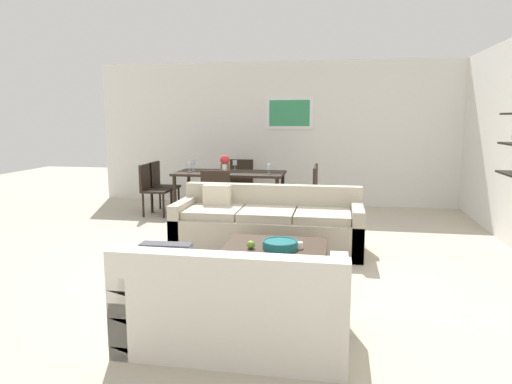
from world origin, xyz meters
The scene contains 21 objects.
ground_plane centered at (0.00, 0.00, 0.00)m, with size 18.00×18.00×0.00m, color #BCB29E.
back_wall_unit centered at (0.29, 3.53, 1.35)m, with size 8.40×0.09×2.70m.
sofa_beige centered at (-0.06, 0.34, 0.29)m, with size 2.34×0.90×0.78m.
loveseat_white centered at (0.08, -2.18, 0.29)m, with size 1.61×0.90×0.78m.
coffee_table centered at (0.20, -0.94, 0.19)m, with size 1.02×0.97×0.38m.
decorative_bowl centered at (0.26, -0.95, 0.42)m, with size 0.35×0.35×0.08m.
candle_jar centered at (0.43, -0.91, 0.41)m, with size 0.08×0.08×0.06m, color silver.
apple_on_coffee_table centered at (-0.03, -1.00, 0.42)m, with size 0.08×0.08×0.08m, color #669E2D.
dining_table centered at (-0.99, 2.21, 0.68)m, with size 1.82×0.87×0.75m.
dining_chair_left_near centered at (-2.31, 2.01, 0.50)m, with size 0.44×0.44×0.88m.
dining_chair_right_far centered at (0.32, 2.40, 0.50)m, with size 0.44×0.44×0.88m.
dining_chair_head centered at (-0.99, 3.05, 0.50)m, with size 0.44×0.44×0.88m.
dining_chair_right_near centered at (0.32, 2.01, 0.50)m, with size 0.44×0.44×0.88m.
dining_chair_foot centered at (-0.99, 1.37, 0.50)m, with size 0.44×0.44×0.88m.
dining_chair_left_far centered at (-2.31, 2.40, 0.50)m, with size 0.44×0.44×0.88m.
wine_glass_right_near centered at (-0.32, 2.10, 0.87)m, with size 0.08×0.08×0.16m.
wine_glass_foot centered at (-0.99, 1.84, 0.86)m, with size 0.07×0.07×0.16m.
wine_glass_left_near centered at (-1.67, 2.10, 0.87)m, with size 0.07×0.07×0.16m.
wine_glass_head centered at (-0.99, 2.58, 0.87)m, with size 0.08×0.08×0.17m.
wine_glass_left_far centered at (-1.67, 2.32, 0.89)m, with size 0.08×0.08×0.19m.
centerpiece_vase centered at (-1.07, 2.17, 0.90)m, with size 0.16×0.16×0.29m.
Camera 1 is at (0.79, -5.33, 1.65)m, focal length 32.48 mm.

